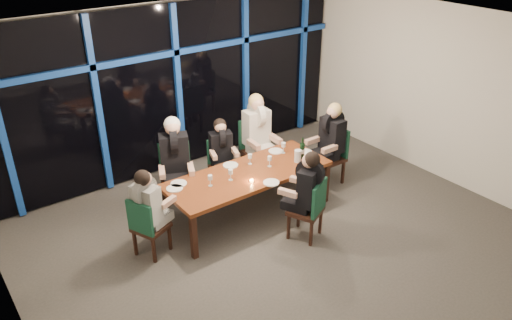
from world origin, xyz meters
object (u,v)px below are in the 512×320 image
at_px(chair_end_left, 146,225).
at_px(diner_end_left, 148,200).
at_px(diner_near_mid, 307,183).
at_px(chair_far_right, 255,145).
at_px(chair_near_mid, 311,207).
at_px(chair_far_left, 176,172).
at_px(chair_far_mid, 221,162).
at_px(diner_far_left, 174,151).
at_px(wine_bottle, 302,151).
at_px(diner_far_right, 258,125).
at_px(dining_table, 248,177).
at_px(diner_end_right, 331,133).
at_px(water_pitcher, 298,156).
at_px(chair_end_right, 333,152).
at_px(diner_far_mid, 221,145).

xyz_separation_m(chair_end_left, diner_end_left, (0.07, 0.03, 0.36)).
xyz_separation_m(diner_end_left, diner_near_mid, (1.98, -0.99, 0.04)).
distance_m(chair_far_right, chair_near_mid, 2.07).
relative_size(chair_far_left, chair_far_mid, 1.20).
bearing_deg(chair_far_mid, diner_near_mid, -65.26).
bearing_deg(diner_near_mid, diner_far_left, -83.33).
bearing_deg(wine_bottle, diner_far_right, 97.70).
relative_size(dining_table, diner_end_right, 2.66).
distance_m(wine_bottle, water_pitcher, 0.14).
xyz_separation_m(chair_end_right, diner_near_mid, (-1.48, -0.97, 0.35)).
bearing_deg(chair_near_mid, chair_end_right, -169.16).
bearing_deg(chair_end_left, diner_near_mid, -138.44).
bearing_deg(diner_far_right, dining_table, -128.76).
xyz_separation_m(diner_end_right, wine_bottle, (-0.75, -0.12, -0.07)).
height_order(diner_end_left, wine_bottle, diner_end_left).
distance_m(diner_end_left, wine_bottle, 2.63).
height_order(diner_far_left, diner_end_left, diner_far_left).
relative_size(diner_far_left, diner_end_right, 1.06).
height_order(diner_near_mid, wine_bottle, diner_near_mid).
relative_size(diner_far_right, diner_near_mid, 1.12).
bearing_deg(diner_far_right, diner_far_left, -173.82).
relative_size(chair_end_right, diner_end_right, 1.03).
xyz_separation_m(chair_far_mid, wine_bottle, (0.86, -1.08, 0.39)).
relative_size(dining_table, water_pitcher, 13.05).
height_order(diner_far_left, water_pitcher, diner_far_left).
height_order(chair_far_right, diner_near_mid, diner_near_mid).
bearing_deg(diner_far_left, chair_end_left, -113.48).
bearing_deg(wine_bottle, chair_far_mid, 128.60).
bearing_deg(chair_end_left, chair_far_mid, -85.54).
height_order(dining_table, chair_near_mid, chair_near_mid).
bearing_deg(diner_far_left, diner_end_right, 5.31).
relative_size(chair_end_left, diner_end_left, 1.03).
distance_m(chair_far_mid, chair_near_mid, 2.02).
bearing_deg(chair_near_mid, diner_end_left, -52.67).
relative_size(chair_far_mid, chair_end_right, 0.88).
bearing_deg(diner_far_left, water_pitcher, -7.90).
bearing_deg(chair_near_mid, dining_table, -95.92).
relative_size(chair_end_left, chair_end_right, 0.91).
relative_size(chair_far_right, diner_far_left, 1.03).
bearing_deg(chair_near_mid, diner_near_mid, -90.00).
bearing_deg(chair_far_right, chair_end_left, -154.13).
height_order(chair_far_right, diner_far_right, diner_far_right).
distance_m(chair_far_left, diner_far_right, 1.65).
distance_m(chair_end_left, chair_near_mid, 2.32).
bearing_deg(chair_far_left, diner_end_left, -110.73).
bearing_deg(water_pitcher, diner_far_mid, 139.02).
relative_size(chair_far_mid, chair_end_left, 0.97).
height_order(chair_far_mid, diner_far_left, diner_far_left).
xyz_separation_m(diner_far_left, diner_far_right, (1.63, 0.04, 0.00)).
distance_m(diner_far_mid, wine_bottle, 1.34).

